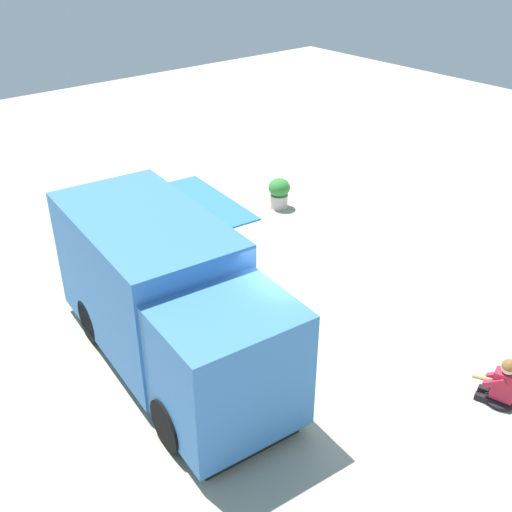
# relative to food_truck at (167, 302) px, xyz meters

# --- Properties ---
(ground_plane) EXTENTS (40.00, 40.00, 0.00)m
(ground_plane) POSITION_rel_food_truck_xyz_m (1.85, -0.95, -1.24)
(ground_plane) COLOR #B3AF9A
(food_truck) EXTENTS (3.04, 5.51, 2.55)m
(food_truck) POSITION_rel_food_truck_xyz_m (0.00, 0.00, 0.00)
(food_truck) COLOR #3C79C3
(food_truck) RESTS_ON ground_plane
(person_customer) EXTENTS (0.58, 0.79, 0.88)m
(person_customer) POSITION_rel_food_truck_xyz_m (3.50, -4.29, -0.88)
(person_customer) COLOR black
(person_customer) RESTS_ON ground_plane
(planter_flowering_near) EXTENTS (0.57, 0.57, 0.82)m
(planter_flowering_near) POSITION_rel_food_truck_xyz_m (5.69, 3.58, -0.79)
(planter_flowering_near) COLOR beige
(planter_flowering_near) RESTS_ON ground_plane
(planter_flowering_far) EXTENTS (0.60, 0.60, 0.77)m
(planter_flowering_far) POSITION_rel_food_truck_xyz_m (2.93, 3.81, -0.83)
(planter_flowering_far) COLOR #4D4A59
(planter_flowering_far) RESTS_ON ground_plane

